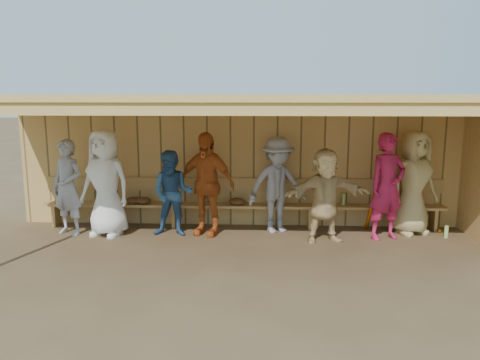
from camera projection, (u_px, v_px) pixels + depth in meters
The scene contains 12 objects.
ground at pixel (239, 245), 7.90m from camera, with size 90.00×90.00×0.00m, color brown.
player_a at pixel (68, 187), 8.38m from camera, with size 0.63×0.41×1.73m, color #9898A0.
player_b at pixel (106, 183), 8.29m from camera, with size 0.93×0.61×1.91m, color white.
player_c at pixel (173, 193), 8.31m from camera, with size 0.75×0.58×1.54m, color #305884.
player_d at pixel (206, 184), 8.35m from camera, with size 1.09×0.45×1.86m, color #C4581F.
player_e at pixel (277, 185), 8.51m from camera, with size 1.14×0.65×1.76m, color gray.
player_f at pixel (325, 195), 7.98m from camera, with size 1.50×0.48×1.62m, color #E3BE80.
player_g at pixel (387, 187), 8.09m from camera, with size 0.68×0.45×1.87m, color #B21C46.
player_h at pixel (414, 183), 8.39m from camera, with size 0.92×0.60×1.88m, color tan.
dugout_structure at pixel (263, 141), 8.26m from camera, with size 8.80×3.20×2.50m.
bench at pixel (242, 200), 8.90m from camera, with size 7.60×0.34×0.93m.
dugout_equipment at pixel (213, 203), 8.81m from camera, with size 5.90×0.62×0.80m.
Camera 1 is at (0.36, -7.57, 2.49)m, focal length 35.00 mm.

